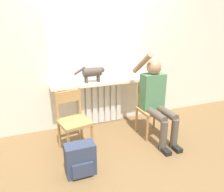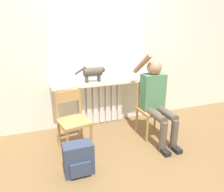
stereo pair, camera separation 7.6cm
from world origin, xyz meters
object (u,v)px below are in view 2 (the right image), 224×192
chair_left (73,120)px  person (156,97)px  cat (93,72)px  chair_right (151,108)px  backpack (79,159)px

chair_left → person: 1.23m
chair_left → cat: size_ratio=1.66×
chair_left → cat: (0.45, 0.54, 0.51)m
chair_left → chair_right: size_ratio=1.00×
person → chair_left: bearing=174.3°
chair_right → cat: (-0.75, 0.54, 0.51)m
chair_right → person: person is taller
chair_left → person: (1.20, -0.12, 0.22)m
cat → backpack: (-0.50, -1.10, -0.75)m
chair_right → cat: cat is taller
chair_left → backpack: bearing=-106.9°
cat → backpack: bearing=-114.6°
chair_right → cat: size_ratio=1.66×
backpack → person: bearing=19.3°
chair_left → cat: cat is taller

